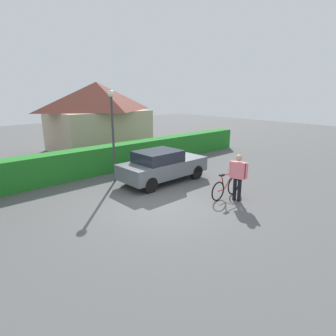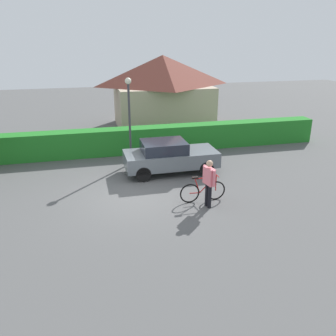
% 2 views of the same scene
% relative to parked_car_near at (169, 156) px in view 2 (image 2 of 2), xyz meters
% --- Properties ---
extents(ground_plane, '(60.00, 60.00, 0.00)m').
position_rel_parked_car_near_xyz_m(ground_plane, '(-1.73, -2.04, -0.74)').
color(ground_plane, '#525252').
extents(hedge_row, '(20.88, 0.90, 1.27)m').
position_rel_parked_car_near_xyz_m(hedge_row, '(-1.73, 3.14, -0.10)').
color(hedge_row, '#217624').
rests_on(hedge_row, ground).
extents(house_distant, '(6.13, 4.61, 4.45)m').
position_rel_parked_car_near_xyz_m(house_distant, '(1.58, 8.26, 1.54)').
color(house_distant, tan).
rests_on(house_distant, ground).
extents(parked_car_near, '(3.97, 1.68, 1.42)m').
position_rel_parked_car_near_xyz_m(parked_car_near, '(0.00, 0.00, 0.00)').
color(parked_car_near, slate).
rests_on(parked_car_near, ground).
extents(bicycle, '(1.70, 0.50, 0.99)m').
position_rel_parked_car_near_xyz_m(bicycle, '(0.49, -3.04, -0.34)').
color(bicycle, black).
rests_on(bicycle, ground).
extents(person_rider, '(0.31, 0.67, 1.71)m').
position_rel_parked_car_near_xyz_m(person_rider, '(0.53, -3.49, 0.27)').
color(person_rider, black).
rests_on(person_rider, ground).
extents(street_lamp, '(0.28, 0.28, 3.90)m').
position_rel_parked_car_near_xyz_m(street_lamp, '(-1.46, 1.52, 1.81)').
color(street_lamp, '#38383D').
rests_on(street_lamp, ground).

